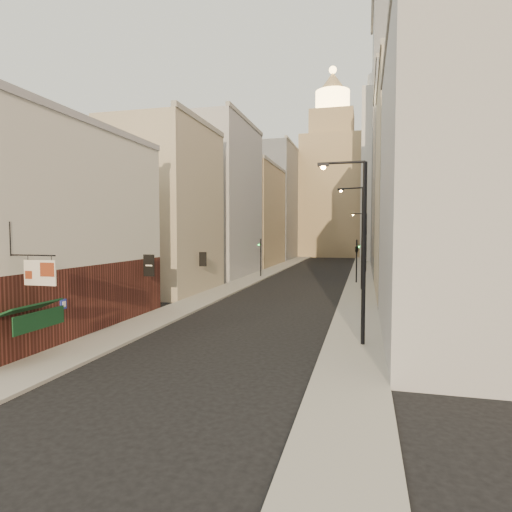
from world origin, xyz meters
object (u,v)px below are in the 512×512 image
at_px(clock_tower, 332,182).
at_px(streetlamp_far, 365,239).
at_px(traffic_light_right, 357,250).
at_px(streetlamp_mid, 360,232).
at_px(white_tower, 382,168).
at_px(streetlamp_near, 359,242).
at_px(traffic_light_left, 261,250).

relative_size(clock_tower, streetlamp_far, 5.25).
distance_m(clock_tower, traffic_light_right, 57.05).
xyz_separation_m(streetlamp_mid, traffic_light_right, (-0.39, 5.58, -2.08)).
xyz_separation_m(white_tower, streetlamp_mid, (-3.52, -46.47, -12.71)).
bearing_deg(streetlamp_near, white_tower, 88.23).
distance_m(streetlamp_near, traffic_light_right, 27.23).
height_order(clock_tower, streetlamp_mid, clock_tower).
height_order(traffic_light_left, traffic_light_right, same).
bearing_deg(streetlamp_near, traffic_light_left, 113.30).
bearing_deg(streetlamp_far, streetlamp_mid, -92.34).
relative_size(clock_tower, streetlamp_mid, 4.35).
distance_m(streetlamp_mid, traffic_light_right, 5.97).
xyz_separation_m(clock_tower, white_tower, (11.00, -14.00, 0.97)).
bearing_deg(streetlamp_far, streetlamp_near, -91.38).
distance_m(clock_tower, streetlamp_mid, 62.05).
relative_size(streetlamp_far, traffic_light_right, 1.71).
xyz_separation_m(clock_tower, streetlamp_far, (7.90, -40.57, -12.75)).
distance_m(white_tower, traffic_light_right, 43.67).
height_order(white_tower, streetlamp_far, white_tower).
bearing_deg(white_tower, clock_tower, 128.16).
xyz_separation_m(white_tower, streetlamp_far, (-3.10, -26.57, -13.72)).
bearing_deg(streetlamp_mid, traffic_light_right, 109.77).
xyz_separation_m(clock_tower, streetlamp_near, (7.71, -82.07, -12.22)).
relative_size(white_tower, traffic_light_left, 8.30).
distance_m(streetlamp_near, traffic_light_left, 33.61).
bearing_deg(streetlamp_mid, clock_tower, 112.78).
bearing_deg(clock_tower, traffic_light_left, -95.63).
distance_m(streetlamp_mid, streetlamp_far, 19.93).
bearing_deg(streetlamp_near, streetlamp_mid, 91.61).
height_order(clock_tower, traffic_light_right, clock_tower).
height_order(streetlamp_far, traffic_light_right, streetlamp_far).
xyz_separation_m(white_tower, streetlamp_near, (-3.29, -68.07, -13.19)).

